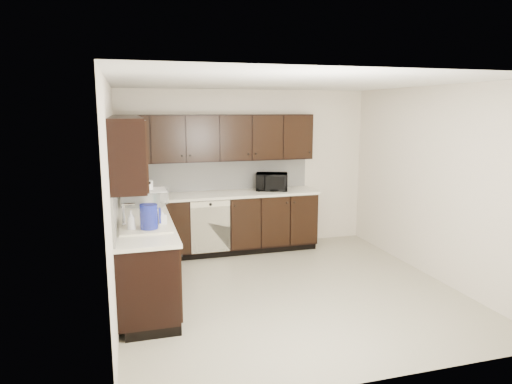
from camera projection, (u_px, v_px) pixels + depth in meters
floor at (288, 290)px, 5.63m from camera, size 4.00×4.00×0.00m
ceiling at (291, 82)px, 5.18m from camera, size 4.00×4.00×0.00m
wall_back at (246, 169)px, 7.30m from camera, size 4.00×0.02×2.50m
wall_left at (113, 200)px, 4.86m from camera, size 0.02×4.00×2.50m
wall_right at (433, 183)px, 5.95m from camera, size 0.02×4.00×2.50m
wall_front at (378, 234)px, 3.51m from camera, size 4.00×0.02×2.50m
lower_cabinets at (193, 240)px, 6.33m from camera, size 3.00×2.80×0.90m
countertop at (192, 204)px, 6.24m from camera, size 3.03×2.83×0.04m
backsplash at (174, 184)px, 6.33m from camera, size 3.00×2.80×0.48m
upper_cabinets at (182, 141)px, 6.15m from camera, size 3.00×2.80×0.70m
dishwasher at (211, 224)px, 6.67m from camera, size 0.58×0.04×0.78m
sink at (145, 231)px, 5.00m from camera, size 0.54×0.82×0.42m
microwave at (272, 182)px, 7.15m from camera, size 0.57×0.47×0.27m
soap_bottle_a at (162, 217)px, 4.99m from camera, size 0.10×0.10×0.19m
soap_bottle_b at (131, 221)px, 4.77m from camera, size 0.10×0.10×0.22m
toaster_oven at (134, 190)px, 6.60m from camera, size 0.41×0.35×0.22m
storage_bin at (145, 198)px, 6.03m from camera, size 0.63×0.55×0.21m
blue_pitcher at (149, 218)px, 4.78m from camera, size 0.20×0.20×0.28m
teal_tumbler at (152, 195)px, 6.31m from camera, size 0.10×0.10×0.19m
paper_towel_roll at (148, 193)px, 6.05m from camera, size 0.18×0.18×0.33m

